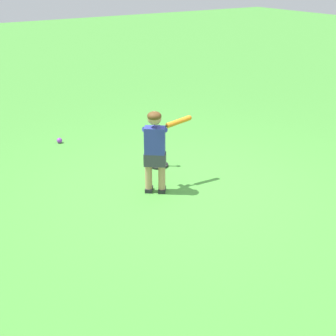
% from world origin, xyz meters
% --- Properties ---
extents(ground_plane, '(40.00, 40.00, 0.00)m').
position_xyz_m(ground_plane, '(0.00, 0.00, 0.00)').
color(ground_plane, '#479338').
extents(child_batter, '(0.77, 0.36, 1.08)m').
position_xyz_m(child_batter, '(0.37, -0.11, 0.65)').
color(child_batter, '#232328').
rests_on(child_batter, ground).
extents(play_ball_far_right, '(0.09, 0.09, 0.09)m').
position_xyz_m(play_ball_far_right, '(0.80, -2.46, 0.04)').
color(play_ball_far_right, purple).
rests_on(play_ball_far_right, ground).
extents(batting_tee, '(0.28, 0.28, 0.62)m').
position_xyz_m(batting_tee, '(-0.07, -0.77, 0.10)').
color(batting_tee, black).
rests_on(batting_tee, ground).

